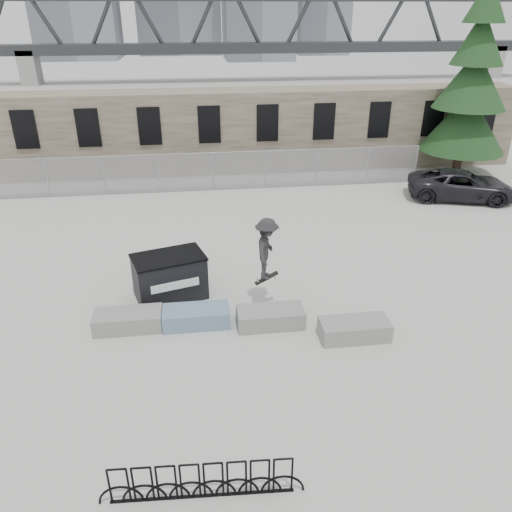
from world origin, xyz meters
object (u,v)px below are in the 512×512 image
(spruce_tree, at_px, (471,88))
(suv, at_px, (462,185))
(planter_center_right, at_px, (270,317))
(planter_center_left, at_px, (196,316))
(dumpster, at_px, (170,276))
(skateboarder, at_px, (267,249))
(planter_far_left, at_px, (128,320))
(planter_offset, at_px, (354,329))
(bike_rack, at_px, (202,481))

(spruce_tree, bearing_deg, suv, -114.77)
(planter_center_right, relative_size, spruce_tree, 0.17)
(planter_center_left, bearing_deg, dumpster, 114.67)
(planter_center_right, distance_m, skateboarder, 2.05)
(planter_center_left, relative_size, dumpster, 0.78)
(planter_center_right, distance_m, spruce_tree, 19.32)
(spruce_tree, height_order, suv, spruce_tree)
(planter_center_left, xyz_separation_m, dumpster, (-0.80, 1.74, 0.46))
(planter_far_left, distance_m, planter_offset, 6.68)
(planter_center_left, height_order, dumpster, dumpster)
(planter_center_left, relative_size, suv, 0.39)
(planter_far_left, height_order, bike_rack, bike_rack)
(planter_offset, bearing_deg, suv, 50.46)
(planter_far_left, distance_m, suv, 17.99)
(planter_far_left, xyz_separation_m, suv, (15.36, 9.36, 0.42))
(planter_offset, bearing_deg, bike_rack, -133.75)
(planter_far_left, distance_m, planter_center_left, 2.02)
(planter_center_left, bearing_deg, suv, 35.21)
(planter_center_right, relative_size, dumpster, 0.78)
(bike_rack, bearing_deg, suv, 49.10)
(suv, bearing_deg, planter_center_left, 141.85)
(planter_center_right, relative_size, planter_offset, 1.00)
(planter_offset, xyz_separation_m, dumpster, (-5.33, 3.00, 0.46))
(planter_center_left, height_order, suv, suv)
(dumpster, bearing_deg, skateboarder, -33.78)
(planter_center_right, bearing_deg, skateboarder, 88.09)
(planter_center_left, distance_m, suv, 16.34)
(planter_far_left, xyz_separation_m, planter_center_left, (2.02, -0.05, 0.00))
(planter_center_left, xyz_separation_m, spruce_tree, (15.14, 13.32, 4.46))
(spruce_tree, bearing_deg, planter_far_left, -142.30)
(skateboarder, bearing_deg, dumpster, 89.62)
(bike_rack, xyz_separation_m, spruce_tree, (15.16, 19.33, 4.31))
(planter_center_left, xyz_separation_m, skateboarder, (2.25, 0.78, 1.73))
(dumpster, bearing_deg, planter_offset, -45.64)
(planter_center_left, relative_size, bike_rack, 0.50)
(suv, bearing_deg, planter_far_left, 138.00)
(planter_far_left, relative_size, dumpster, 0.78)
(planter_center_right, relative_size, bike_rack, 0.50)
(planter_center_right, xyz_separation_m, spruce_tree, (12.93, 13.64, 4.46))
(skateboarder, bearing_deg, planter_far_left, 116.75)
(planter_center_left, height_order, spruce_tree, spruce_tree)
(planter_offset, height_order, spruce_tree, spruce_tree)
(planter_offset, xyz_separation_m, spruce_tree, (10.61, 14.58, 4.46))
(planter_far_left, bearing_deg, spruce_tree, 37.70)
(dumpster, xyz_separation_m, bike_rack, (0.78, -7.75, -0.32))
(planter_far_left, height_order, planter_center_right, same)
(bike_rack, relative_size, skateboarder, 1.85)
(planter_center_right, xyz_separation_m, suv, (11.13, 9.74, 0.42))
(planter_center_left, xyz_separation_m, planter_center_right, (2.21, -0.33, 0.00))
(planter_far_left, bearing_deg, dumpster, 54.10)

